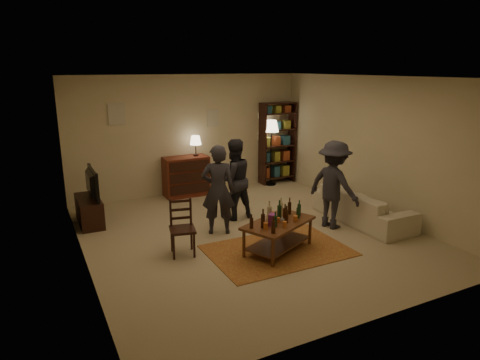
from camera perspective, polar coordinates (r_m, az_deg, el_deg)
floor at (r=7.62m, az=1.33°, el=-7.17°), size 6.00×6.00×0.00m
room_shell at (r=9.65m, az=-10.51°, el=8.41°), size 6.00×6.00×6.00m
rug at (r=6.99m, az=5.06°, el=-9.32°), size 2.20×1.50×0.01m
coffee_table at (r=6.82m, az=5.12°, el=-6.05°), size 1.37×1.10×0.83m
dining_chair at (r=6.77m, az=-7.76°, el=-6.01°), size 0.46×0.46×0.89m
tv_stand at (r=8.45m, az=-19.50°, el=-3.05°), size 0.40×1.00×1.06m
dresser at (r=9.78m, az=-7.14°, el=0.64°), size 1.00×0.50×1.36m
bookshelf at (r=10.75m, az=5.00°, el=5.04°), size 0.90×0.34×2.02m
floor_lamp at (r=10.46m, az=4.20°, el=6.61°), size 0.36×0.36×1.61m
sofa at (r=8.43m, az=16.00°, el=-3.37°), size 0.81×2.08×0.61m
person_left at (r=7.42m, az=-2.95°, el=-1.32°), size 0.68×0.58×1.59m
person_right at (r=8.15m, az=-0.86°, el=0.07°), size 0.79×0.63×1.56m
person_by_sofa at (r=7.88m, az=12.39°, el=-0.64°), size 0.84×1.15×1.60m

